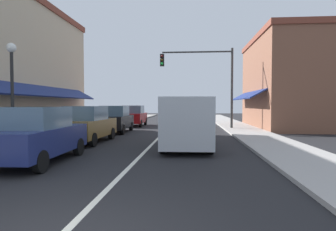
% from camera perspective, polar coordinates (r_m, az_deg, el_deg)
% --- Properties ---
extents(ground_plane, '(80.00, 80.00, 0.00)m').
position_cam_1_polar(ground_plane, '(21.35, -0.16, -2.75)').
color(ground_plane, black).
extents(sidewalk_left, '(2.60, 56.00, 0.12)m').
position_cam_1_polar(sidewalk_left, '(22.49, -14.28, -2.41)').
color(sidewalk_left, gray).
rests_on(sidewalk_left, ground).
extents(sidewalk_right, '(2.60, 56.00, 0.12)m').
position_cam_1_polar(sidewalk_right, '(21.58, 14.56, -2.61)').
color(sidewalk_right, '#A39E99').
rests_on(sidewalk_right, ground).
extents(lane_center_stripe, '(0.14, 52.00, 0.01)m').
position_cam_1_polar(lane_center_stripe, '(21.35, -0.16, -2.74)').
color(lane_center_stripe, silver).
rests_on(lane_center_stripe, ground).
extents(storefront_right_block, '(7.18, 10.20, 7.21)m').
position_cam_1_polar(storefront_right_block, '(24.57, 23.65, 6.14)').
color(storefront_right_block, brown).
rests_on(storefront_right_block, ground).
extents(parked_car_nearest_left, '(1.85, 4.13, 1.77)m').
position_cam_1_polar(parked_car_nearest_left, '(9.85, -24.82, -3.60)').
color(parked_car_nearest_left, navy).
rests_on(parked_car_nearest_left, ground).
extents(parked_car_second_left, '(1.85, 4.13, 1.77)m').
position_cam_1_polar(parked_car_second_left, '(14.25, -15.99, -1.76)').
color(parked_car_second_left, brown).
rests_on(parked_car_second_left, ground).
extents(parked_car_third_left, '(1.86, 4.14, 1.77)m').
position_cam_1_polar(parked_car_third_left, '(19.06, -10.58, -0.73)').
color(parked_car_third_left, black).
rests_on(parked_car_third_left, ground).
extents(parked_car_far_left, '(1.84, 4.13, 1.77)m').
position_cam_1_polar(parked_car_far_left, '(24.52, -6.87, -0.07)').
color(parked_car_far_left, maroon).
rests_on(parked_car_far_left, ground).
extents(van_in_lane, '(2.07, 5.21, 2.12)m').
position_cam_1_polar(van_in_lane, '(12.19, 3.75, -1.06)').
color(van_in_lane, '#B2B7BC').
rests_on(van_in_lane, ground).
extents(traffic_signal_mast_arm, '(5.41, 0.50, 6.02)m').
position_cam_1_polar(traffic_signal_mast_arm, '(21.42, 7.90, 8.27)').
color(traffic_signal_mast_arm, '#333333').
rests_on(traffic_signal_mast_arm, ground).
extents(street_lamp_left_near, '(0.36, 0.36, 4.20)m').
position_cam_1_polar(street_lamp_left_near, '(12.47, -28.91, 6.71)').
color(street_lamp_left_near, black).
rests_on(street_lamp_left_near, ground).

